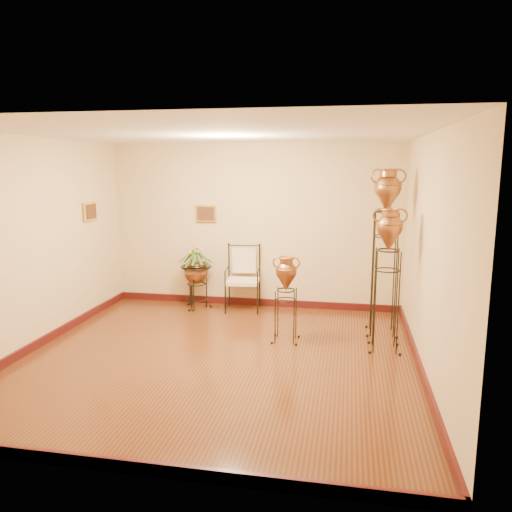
% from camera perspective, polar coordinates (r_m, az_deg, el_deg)
% --- Properties ---
extents(ground, '(5.00, 5.00, 0.00)m').
position_cam_1_polar(ground, '(6.52, -4.36, -11.53)').
color(ground, brown).
rests_on(ground, ground).
extents(room_shell, '(5.02, 5.02, 2.81)m').
position_cam_1_polar(room_shell, '(6.10, -4.62, 3.78)').
color(room_shell, beige).
rests_on(room_shell, ground).
extents(amphora_tall, '(0.62, 0.62, 2.41)m').
position_cam_1_polar(amphora_tall, '(7.33, 14.51, 0.61)').
color(amphora_tall, black).
rests_on(amphora_tall, ground).
extents(amphora_mid, '(0.49, 0.49, 1.92)m').
position_cam_1_polar(amphora_mid, '(6.72, 14.75, -2.55)').
color(amphora_mid, black).
rests_on(amphora_mid, ground).
extents(amphora_short, '(0.46, 0.46, 1.22)m').
position_cam_1_polar(amphora_short, '(6.93, 3.44, -4.90)').
color(amphora_short, black).
rests_on(amphora_short, ground).
extents(planter_urn, '(0.72, 0.72, 1.22)m').
position_cam_1_polar(planter_urn, '(8.57, -6.86, -1.48)').
color(planter_urn, black).
rests_on(planter_urn, ground).
extents(armchair, '(0.67, 0.63, 1.09)m').
position_cam_1_polar(armchair, '(8.39, -1.52, -2.59)').
color(armchair, black).
rests_on(armchair, ground).
extents(side_table, '(0.68, 0.68, 0.94)m').
position_cam_1_polar(side_table, '(8.63, -6.80, -3.39)').
color(side_table, black).
rests_on(side_table, ground).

